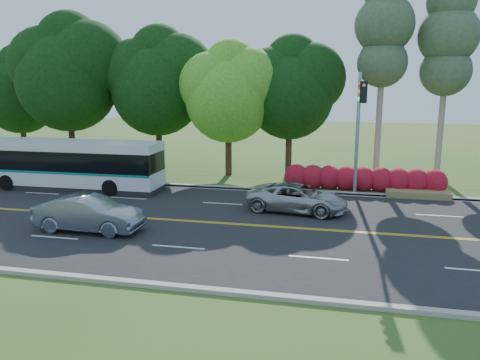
% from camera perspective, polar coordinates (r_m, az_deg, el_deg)
% --- Properties ---
extents(ground, '(120.00, 120.00, 0.00)m').
position_cam_1_polar(ground, '(21.91, -3.19, -5.25)').
color(ground, '#2F531B').
rests_on(ground, ground).
extents(road, '(60.00, 14.00, 0.02)m').
position_cam_1_polar(road, '(21.90, -3.19, -5.23)').
color(road, black).
rests_on(road, ground).
extents(curb_north, '(60.00, 0.30, 0.15)m').
position_cam_1_polar(curb_north, '(28.61, 0.65, -1.02)').
color(curb_north, '#9B978C').
rests_on(curb_north, ground).
extents(curb_south, '(60.00, 0.30, 0.15)m').
position_cam_1_polar(curb_south, '(15.55, -10.45, -12.46)').
color(curb_south, '#9B978C').
rests_on(curb_south, ground).
extents(grass_verge, '(60.00, 4.00, 0.10)m').
position_cam_1_polar(grass_verge, '(30.38, 1.37, -0.31)').
color(grass_verge, '#2F531B').
rests_on(grass_verge, ground).
extents(lane_markings, '(57.60, 13.82, 0.00)m').
position_cam_1_polar(lane_markings, '(21.92, -3.43, -5.18)').
color(lane_markings, gold).
rests_on(lane_markings, road).
extents(tree_row, '(44.70, 9.10, 13.84)m').
position_cam_1_polar(tree_row, '(34.07, -6.27, 12.24)').
color(tree_row, '#322116').
rests_on(tree_row, ground).
extents(bougainvillea_hedge, '(9.50, 2.25, 1.50)m').
position_cam_1_polar(bougainvillea_hedge, '(28.92, 15.15, 0.01)').
color(bougainvillea_hedge, maroon).
rests_on(bougainvillea_hedge, ground).
extents(traffic_signal, '(0.42, 6.10, 7.00)m').
position_cam_1_polar(traffic_signal, '(25.64, 14.33, 7.53)').
color(traffic_signal, '#919599').
rests_on(traffic_signal, ground).
extents(transit_bus, '(11.34, 2.56, 2.96)m').
position_cam_1_polar(transit_bus, '(30.25, -20.03, 1.69)').
color(transit_bus, silver).
rests_on(transit_bus, road).
extents(sedan, '(4.73, 1.67, 1.56)m').
position_cam_1_polar(sedan, '(21.52, -17.94, -3.92)').
color(sedan, slate).
rests_on(sedan, road).
extents(suv, '(5.27, 2.99, 1.39)m').
position_cam_1_polar(suv, '(23.77, 6.99, -2.18)').
color(suv, '#AAADAF').
rests_on(suv, road).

